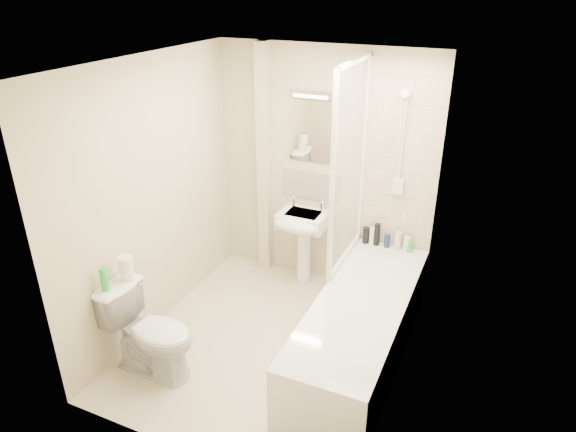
% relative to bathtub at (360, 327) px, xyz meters
% --- Properties ---
extents(floor, '(2.50, 2.50, 0.00)m').
position_rel_bathtub_xyz_m(floor, '(-0.75, -0.18, -0.29)').
color(floor, beige).
rests_on(floor, ground).
extents(wall_back, '(2.20, 0.02, 2.40)m').
position_rel_bathtub_xyz_m(wall_back, '(-0.75, 1.07, 0.91)').
color(wall_back, beige).
rests_on(wall_back, ground).
extents(wall_left, '(0.02, 2.50, 2.40)m').
position_rel_bathtub_xyz_m(wall_left, '(-1.85, -0.18, 0.91)').
color(wall_left, beige).
rests_on(wall_left, ground).
extents(wall_right, '(0.02, 2.50, 2.40)m').
position_rel_bathtub_xyz_m(wall_right, '(0.35, -0.18, 0.91)').
color(wall_right, beige).
rests_on(wall_right, ground).
extents(ceiling, '(2.20, 2.50, 0.02)m').
position_rel_bathtub_xyz_m(ceiling, '(-0.75, -0.18, 2.11)').
color(ceiling, white).
rests_on(ceiling, wall_back).
extents(tile_back, '(0.70, 0.01, 1.75)m').
position_rel_bathtub_xyz_m(tile_back, '(0.00, 1.06, 1.14)').
color(tile_back, beige).
rests_on(tile_back, wall_back).
extents(tile_right, '(0.01, 2.10, 1.75)m').
position_rel_bathtub_xyz_m(tile_right, '(0.34, 0.00, 1.14)').
color(tile_right, beige).
rests_on(tile_right, wall_right).
extents(pipe_boxing, '(0.12, 0.12, 2.40)m').
position_rel_bathtub_xyz_m(pipe_boxing, '(-1.37, 1.01, 0.91)').
color(pipe_boxing, beige).
rests_on(pipe_boxing, ground).
extents(splashback, '(0.60, 0.02, 0.30)m').
position_rel_bathtub_xyz_m(splashback, '(-0.88, 1.06, 0.74)').
color(splashback, beige).
rests_on(splashback, wall_back).
extents(mirror, '(0.46, 0.01, 0.60)m').
position_rel_bathtub_xyz_m(mirror, '(-0.88, 1.06, 1.29)').
color(mirror, white).
rests_on(mirror, wall_back).
extents(strip_light, '(0.42, 0.07, 0.07)m').
position_rel_bathtub_xyz_m(strip_light, '(-0.88, 1.03, 1.66)').
color(strip_light, silver).
rests_on(strip_light, wall_back).
extents(bathtub, '(0.70, 2.10, 0.55)m').
position_rel_bathtub_xyz_m(bathtub, '(0.00, 0.00, 0.00)').
color(bathtub, white).
rests_on(bathtub, ground).
extents(shower_screen, '(0.04, 0.92, 1.80)m').
position_rel_bathtub_xyz_m(shower_screen, '(-0.35, 0.62, 1.16)').
color(shower_screen, white).
rests_on(shower_screen, bathtub).
extents(shower_fixture, '(0.10, 0.16, 0.99)m').
position_rel_bathtub_xyz_m(shower_fixture, '(-0.00, 1.01, 1.26)').
color(shower_fixture, white).
rests_on(shower_fixture, wall_back).
extents(pedestal_sink, '(0.47, 0.45, 0.92)m').
position_rel_bathtub_xyz_m(pedestal_sink, '(-0.88, 0.83, 0.35)').
color(pedestal_sink, white).
rests_on(pedestal_sink, ground).
extents(bottle_black_a, '(0.06, 0.06, 0.16)m').
position_rel_bathtub_xyz_m(bottle_black_a, '(-0.26, 0.98, 0.34)').
color(bottle_black_a, black).
rests_on(bottle_black_a, bathtub).
extents(bottle_white_a, '(0.05, 0.05, 0.17)m').
position_rel_bathtub_xyz_m(bottle_white_a, '(-0.19, 0.98, 0.35)').
color(bottle_white_a, white).
rests_on(bottle_white_a, bathtub).
extents(bottle_black_b, '(0.06, 0.06, 0.22)m').
position_rel_bathtub_xyz_m(bottle_black_b, '(-0.15, 0.98, 0.37)').
color(bottle_black_b, black).
rests_on(bottle_black_b, bathtub).
extents(bottle_blue, '(0.06, 0.06, 0.13)m').
position_rel_bathtub_xyz_m(bottle_blue, '(-0.04, 0.98, 0.33)').
color(bottle_blue, navy).
rests_on(bottle_blue, bathtub).
extents(bottle_cream, '(0.06, 0.06, 0.18)m').
position_rel_bathtub_xyz_m(bottle_cream, '(0.06, 0.98, 0.35)').
color(bottle_cream, beige).
rests_on(bottle_cream, bathtub).
extents(bottle_white_b, '(0.06, 0.06, 0.15)m').
position_rel_bathtub_xyz_m(bottle_white_b, '(0.14, 0.98, 0.33)').
color(bottle_white_b, silver).
rests_on(bottle_white_b, bathtub).
extents(bottle_green, '(0.06, 0.06, 0.09)m').
position_rel_bathtub_xyz_m(bottle_green, '(0.17, 0.98, 0.31)').
color(bottle_green, green).
rests_on(bottle_green, bathtub).
extents(toilet, '(0.48, 0.77, 0.75)m').
position_rel_bathtub_xyz_m(toilet, '(-1.47, -0.85, 0.09)').
color(toilet, white).
rests_on(toilet, ground).
extents(toilet_roll_lower, '(0.10, 0.10, 0.11)m').
position_rel_bathtub_xyz_m(toilet_roll_lower, '(-1.72, -0.76, 0.52)').
color(toilet_roll_lower, white).
rests_on(toilet_roll_lower, toilet).
extents(toilet_roll_upper, '(0.12, 0.12, 0.10)m').
position_rel_bathtub_xyz_m(toilet_roll_upper, '(-1.70, -0.77, 0.62)').
color(toilet_roll_upper, white).
rests_on(toilet_roll_upper, toilet_roll_lower).
extents(green_bottle, '(0.06, 0.06, 0.20)m').
position_rel_bathtub_xyz_m(green_bottle, '(-1.77, -0.95, 0.56)').
color(green_bottle, green).
rests_on(green_bottle, toilet).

